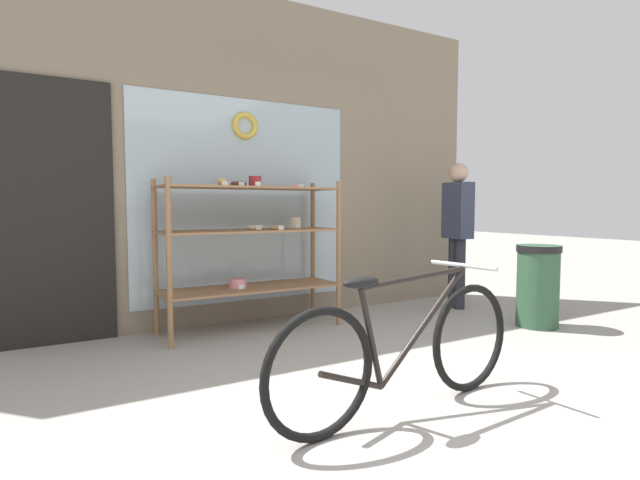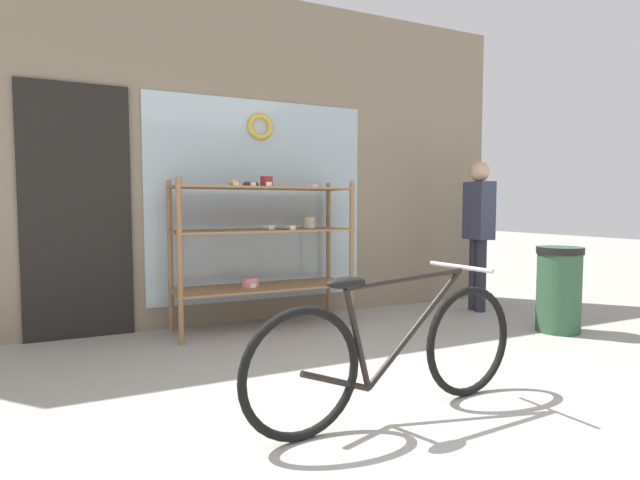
{
  "view_description": "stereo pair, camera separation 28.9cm",
  "coord_description": "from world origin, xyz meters",
  "px_view_note": "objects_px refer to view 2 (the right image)",
  "views": [
    {
      "loc": [
        -1.59,
        -1.48,
        1.1
      ],
      "look_at": [
        0.05,
        1.31,
        0.88
      ],
      "focal_mm": 28.0,
      "sensor_mm": 36.0,
      "label": 1
    },
    {
      "loc": [
        -1.33,
        -1.62,
        1.1
      ],
      "look_at": [
        0.05,
        1.31,
        0.88
      ],
      "focal_mm": 28.0,
      "sensor_mm": 36.0,
      "label": 2
    }
  ],
  "objects_px": {
    "display_case": "(264,237)",
    "bicycle": "(393,351)",
    "pedestrian": "(479,225)",
    "trash_bin": "(559,286)"
  },
  "relations": [
    {
      "from": "display_case",
      "to": "pedestrian",
      "type": "bearing_deg",
      "value": -6.02
    },
    {
      "from": "bicycle",
      "to": "trash_bin",
      "type": "distance_m",
      "value": 2.45
    },
    {
      "from": "pedestrian",
      "to": "trash_bin",
      "type": "height_order",
      "value": "pedestrian"
    },
    {
      "from": "bicycle",
      "to": "display_case",
      "type": "bearing_deg",
      "value": 84.51
    },
    {
      "from": "display_case",
      "to": "bicycle",
      "type": "relative_size",
      "value": 0.91
    },
    {
      "from": "pedestrian",
      "to": "trash_bin",
      "type": "relative_size",
      "value": 2.09
    },
    {
      "from": "bicycle",
      "to": "pedestrian",
      "type": "bearing_deg",
      "value": 33.72
    },
    {
      "from": "pedestrian",
      "to": "trash_bin",
      "type": "xyz_separation_m",
      "value": [
        0.02,
        -0.98,
        -0.51
      ]
    },
    {
      "from": "bicycle",
      "to": "trash_bin",
      "type": "relative_size",
      "value": 2.33
    },
    {
      "from": "bicycle",
      "to": "pedestrian",
      "type": "distance_m",
      "value": 2.98
    }
  ]
}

